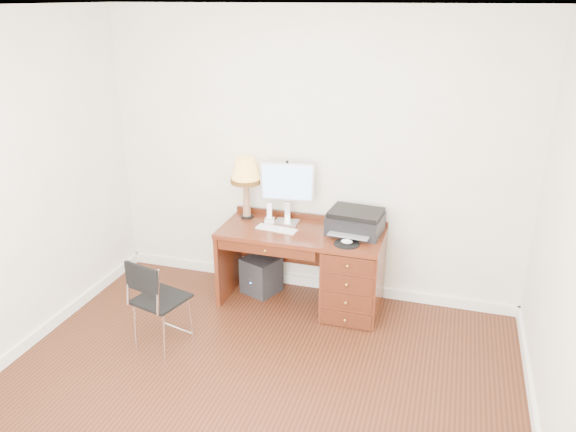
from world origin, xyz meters
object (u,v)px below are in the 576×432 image
(monitor, at_px, (288,185))
(desk, at_px, (335,268))
(phone, at_px, (270,217))
(equipment_box, at_px, (261,275))
(printer, at_px, (355,222))
(chair, at_px, (157,296))
(leg_lamp, at_px, (246,174))

(monitor, bearing_deg, desk, -25.55)
(phone, bearing_deg, equipment_box, 167.08)
(monitor, relative_size, printer, 1.13)
(chair, xyz_separation_m, equipment_box, (0.49, 1.15, -0.31))
(desk, height_order, printer, printer)
(monitor, height_order, chair, monitor)
(desk, xyz_separation_m, monitor, (-0.51, 0.17, 0.70))
(printer, distance_m, equipment_box, 1.13)
(monitor, relative_size, phone, 3.02)
(phone, relative_size, chair, 0.24)
(leg_lamp, height_order, equipment_box, leg_lamp)
(monitor, distance_m, phone, 0.35)
(leg_lamp, relative_size, phone, 3.11)
(desk, bearing_deg, chair, -139.65)
(monitor, xyz_separation_m, leg_lamp, (-0.41, -0.01, 0.07))
(monitor, height_order, equipment_box, monitor)
(desk, height_order, chair, chair)
(monitor, bearing_deg, chair, -127.71)
(printer, xyz_separation_m, equipment_box, (-0.91, -0.01, -0.67))
(equipment_box, bearing_deg, desk, 15.28)
(monitor, height_order, leg_lamp, leg_lamp)
(equipment_box, bearing_deg, chair, -90.39)
(printer, bearing_deg, leg_lamp, -177.83)
(leg_lamp, xyz_separation_m, equipment_box, (0.16, -0.06, -1.01))
(printer, height_order, phone, printer)
(leg_lamp, xyz_separation_m, chair, (-0.33, -1.22, -0.70))
(monitor, xyz_separation_m, equipment_box, (-0.25, -0.08, -0.93))
(monitor, distance_m, printer, 0.71)
(phone, xyz_separation_m, chair, (-0.58, -1.16, -0.32))
(monitor, height_order, printer, monitor)
(desk, distance_m, monitor, 0.88)
(monitor, relative_size, chair, 0.71)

